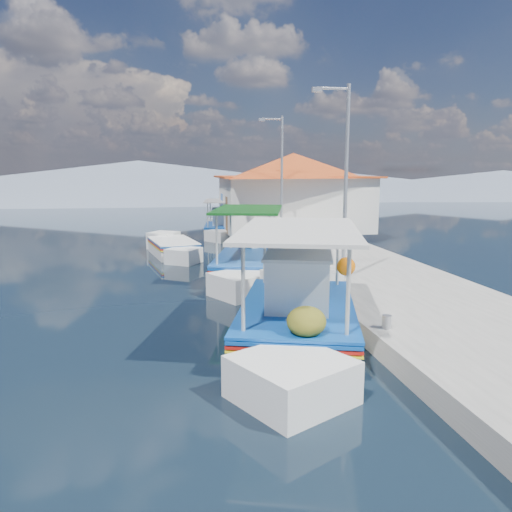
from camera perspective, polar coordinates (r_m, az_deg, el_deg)
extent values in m
plane|color=black|center=(13.23, -6.07, -7.32)|extent=(160.00, 160.00, 0.00)
cube|color=#A7A49D|center=(20.11, 9.73, -0.66)|extent=(5.00, 44.00, 0.50)
cylinder|color=#A5A8AD|center=(11.14, 15.06, -7.47)|extent=(0.20, 0.20, 0.30)
cylinder|color=#A5A8AD|center=(15.66, 7.39, -2.16)|extent=(0.20, 0.20, 0.30)
cylinder|color=#A5A8AD|center=(21.36, 2.65, 1.19)|extent=(0.20, 0.20, 0.30)
cylinder|color=#A5A8AD|center=(27.20, -0.09, 3.11)|extent=(0.20, 0.20, 0.30)
cube|color=white|center=(11.64, 4.89, -8.47)|extent=(3.78, 5.40, 1.07)
cube|color=white|center=(14.35, -1.86, -4.29)|extent=(2.42, 2.42, 1.19)
cube|color=white|center=(9.28, 15.32, -13.74)|extent=(2.36, 2.36, 1.02)
cube|color=#0C469E|center=(11.49, 4.92, -6.12)|extent=(3.89, 5.57, 0.07)
cube|color=red|center=(11.52, 4.92, -6.55)|extent=(3.89, 5.57, 0.06)
cube|color=#FFF61C|center=(11.54, 4.91, -6.93)|extent=(3.89, 5.57, 0.05)
cube|color=#0C469E|center=(11.47, 4.93, -5.74)|extent=(3.90, 5.53, 0.06)
cube|color=brown|center=(11.48, 4.93, -5.90)|extent=(3.56, 5.25, 0.06)
cube|color=white|center=(11.04, 5.89, -3.23)|extent=(1.73, 1.80, 1.24)
cube|color=silver|center=(10.91, 5.95, 0.06)|extent=(1.88, 1.94, 0.07)
cylinder|color=beige|center=(12.62, -3.75, -0.22)|extent=(0.08, 0.08, 1.81)
cylinder|color=beige|center=(13.50, 4.05, 0.45)|extent=(0.08, 0.08, 1.81)
cylinder|color=beige|center=(9.05, 6.42, -4.37)|extent=(0.08, 0.08, 1.81)
cylinder|color=beige|center=(10.24, 15.81, -3.00)|extent=(0.08, 0.08, 1.81)
cube|color=silver|center=(11.12, 5.07, 3.08)|extent=(3.90, 5.44, 0.08)
ellipsoid|color=#4A4A13|center=(12.53, -0.59, -2.98)|extent=(0.86, 0.94, 0.64)
ellipsoid|color=#4A4A13|center=(13.38, 1.40, -2.37)|extent=(0.72, 0.79, 0.54)
ellipsoid|color=#4A4A13|center=(9.93, 12.23, -6.92)|extent=(0.77, 0.84, 0.58)
sphere|color=orange|center=(12.44, 7.81, -0.71)|extent=(0.45, 0.45, 0.45)
cube|color=white|center=(17.95, -0.90, -1.83)|extent=(3.17, 4.52, 1.05)
cube|color=white|center=(20.43, -4.00, -0.02)|extent=(2.17, 2.17, 1.16)
cube|color=white|center=(15.61, 3.03, -3.66)|extent=(2.11, 2.11, 0.99)
cube|color=#0C469E|center=(17.86, -0.91, -0.31)|extent=(3.26, 4.65, 0.07)
cube|color=red|center=(17.88, -0.90, -0.59)|extent=(3.26, 4.65, 0.06)
cube|color=#FFF61C|center=(17.89, -0.90, -0.83)|extent=(3.26, 4.65, 0.04)
cube|color=#1C57AD|center=(17.85, -0.91, -0.07)|extent=(3.27, 4.62, 0.06)
cube|color=brown|center=(17.85, -0.91, -0.17)|extent=(2.97, 4.39, 0.06)
cylinder|color=beige|center=(18.99, -5.44, 3.09)|extent=(0.08, 0.08, 1.76)
cylinder|color=beige|center=(19.63, -0.57, 3.36)|extent=(0.08, 0.08, 1.76)
cylinder|color=beige|center=(15.81, -1.34, 1.73)|extent=(0.08, 0.08, 1.76)
cylinder|color=beige|center=(16.57, 4.27, 2.09)|extent=(0.08, 0.08, 1.76)
cube|color=#0D4313|center=(17.63, -0.92, 5.47)|extent=(3.27, 4.54, 0.08)
cube|color=white|center=(23.06, -9.69, 0.61)|extent=(2.38, 3.58, 0.92)
cube|color=white|center=(25.17, -8.69, 1.69)|extent=(1.73, 1.73, 1.01)
cube|color=white|center=(21.01, -10.87, -0.35)|extent=(1.68, 1.68, 0.87)
cube|color=#0C469E|center=(23.00, -9.73, 1.65)|extent=(2.45, 3.68, 0.06)
cube|color=red|center=(23.01, -9.72, 1.46)|extent=(2.45, 3.68, 0.05)
cube|color=#FFF61C|center=(23.02, -9.71, 1.29)|extent=(2.45, 3.68, 0.04)
cube|color=white|center=(22.99, -9.73, 1.82)|extent=(2.46, 3.65, 0.05)
cube|color=brown|center=(22.99, -9.73, 1.74)|extent=(2.23, 3.48, 0.05)
cube|color=white|center=(29.71, -3.99, 2.80)|extent=(2.38, 3.91, 0.87)
cube|color=white|center=(32.09, -5.00, 3.52)|extent=(1.95, 1.95, 0.96)
cube|color=white|center=(27.41, -2.85, 2.20)|extent=(1.89, 1.89, 0.83)
cube|color=#0C469E|center=(29.66, -4.00, 3.57)|extent=(2.45, 4.03, 0.06)
cube|color=red|center=(29.67, -4.00, 3.43)|extent=(2.45, 4.03, 0.05)
cube|color=#FFF61C|center=(29.68, -4.00, 3.31)|extent=(2.45, 4.03, 0.04)
cube|color=#0C469E|center=(29.65, -4.00, 3.70)|extent=(2.46, 3.99, 0.05)
cube|color=brown|center=(29.66, -4.00, 3.64)|extent=(2.22, 3.82, 0.05)
cube|color=white|center=(29.34, -3.89, 4.57)|extent=(1.20, 1.32, 1.01)
cube|color=silver|center=(29.29, -3.90, 5.59)|extent=(1.31, 1.42, 0.06)
cylinder|color=beige|center=(30.94, -6.07, 5.24)|extent=(0.06, 0.06, 1.47)
cylinder|color=beige|center=(31.27, -3.29, 5.33)|extent=(0.06, 0.06, 1.47)
cylinder|color=beige|center=(27.91, -4.84, 4.75)|extent=(0.06, 0.06, 1.47)
cylinder|color=beige|center=(28.27, -1.78, 4.85)|extent=(0.06, 0.06, 1.47)
cube|color=silver|center=(29.53, -4.04, 6.48)|extent=(2.47, 3.92, 0.06)
cube|color=silver|center=(28.54, 4.35, 6.13)|extent=(8.00, 6.00, 3.00)
cube|color=#B64819|center=(28.48, 4.39, 9.24)|extent=(8.64, 6.48, 0.10)
pyramid|color=#B64819|center=(28.48, 4.41, 10.55)|extent=(10.49, 10.49, 1.40)
cube|color=brown|center=(26.89, -3.42, 4.83)|extent=(0.06, 1.00, 2.00)
cube|color=#0C469E|center=(29.32, -3.99, 6.43)|extent=(0.06, 1.20, 0.90)
cylinder|color=#A5A8AD|center=(15.57, 10.48, 8.27)|extent=(0.12, 0.12, 6.00)
cylinder|color=#A5A8AD|center=(15.59, 9.00, 18.83)|extent=(1.00, 0.08, 0.08)
cube|color=#A5A8AD|center=(15.43, 7.14, 18.78)|extent=(0.30, 0.14, 0.14)
cylinder|color=#A5A8AD|center=(24.22, 3.02, 9.00)|extent=(0.12, 0.12, 6.00)
cylinder|color=#A5A8AD|center=(24.23, 1.89, 15.76)|extent=(1.00, 0.08, 0.08)
cube|color=#A5A8AD|center=(24.13, 0.68, 15.67)|extent=(0.30, 0.14, 0.14)
cone|color=slate|center=(68.75, -13.53, 8.53)|extent=(96.00, 96.00, 5.50)
cone|color=slate|center=(73.33, 10.84, 8.04)|extent=(76.80, 76.80, 3.80)
cone|color=slate|center=(85.38, 26.89, 7.54)|extent=(89.60, 89.60, 4.20)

